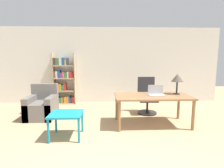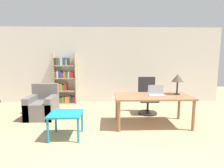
# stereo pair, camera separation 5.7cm
# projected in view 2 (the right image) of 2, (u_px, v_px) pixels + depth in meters

# --- Properties ---
(wall_back) EXTENTS (8.00, 0.06, 2.70)m
(wall_back) POSITION_uv_depth(u_px,v_px,m) (110.00, 65.00, 6.34)
(wall_back) COLOR silver
(wall_back) RESTS_ON ground_plane
(desk) EXTENTS (1.76, 0.89, 0.72)m
(desk) POSITION_uv_depth(u_px,v_px,m) (152.00, 99.00, 4.15)
(desk) COLOR olive
(desk) RESTS_ON ground_plane
(laptop) EXTENTS (0.37, 0.23, 0.24)m
(laptop) POSITION_uv_depth(u_px,v_px,m) (156.00, 93.00, 4.15)
(laptop) COLOR #B2B2B7
(laptop) RESTS_ON desk
(table_lamp) EXTENTS (0.29, 0.29, 0.50)m
(table_lamp) POSITION_uv_depth(u_px,v_px,m) (178.00, 78.00, 4.23)
(table_lamp) COLOR black
(table_lamp) RESTS_ON desk
(office_chair) EXTENTS (0.55, 0.55, 1.05)m
(office_chair) POSITION_uv_depth(u_px,v_px,m) (147.00, 97.00, 5.12)
(office_chair) COLOR black
(office_chair) RESTS_ON ground_plane
(side_table_blue) EXTENTS (0.64, 0.59, 0.51)m
(side_table_blue) POSITION_uv_depth(u_px,v_px,m) (66.00, 116.00, 3.51)
(side_table_blue) COLOR teal
(side_table_blue) RESTS_ON ground_plane
(armchair) EXTENTS (0.71, 0.79, 0.89)m
(armchair) POSITION_uv_depth(u_px,v_px,m) (43.00, 107.00, 4.74)
(armchair) COLOR #66605B
(armchair) RESTS_ON ground_plane
(bookshelf) EXTENTS (0.78, 0.28, 1.78)m
(bookshelf) POSITION_uv_depth(u_px,v_px,m) (64.00, 81.00, 6.18)
(bookshelf) COLOR tan
(bookshelf) RESTS_ON ground_plane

